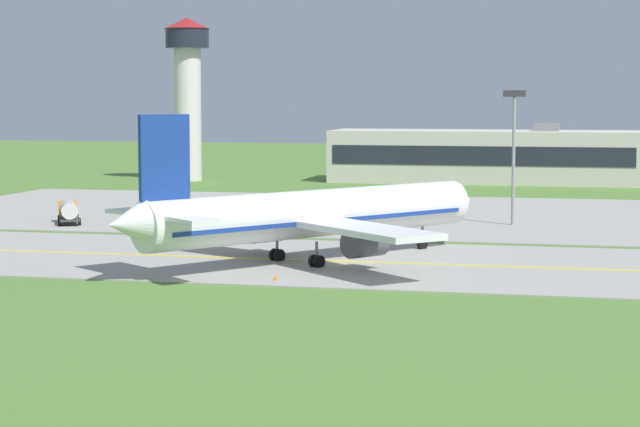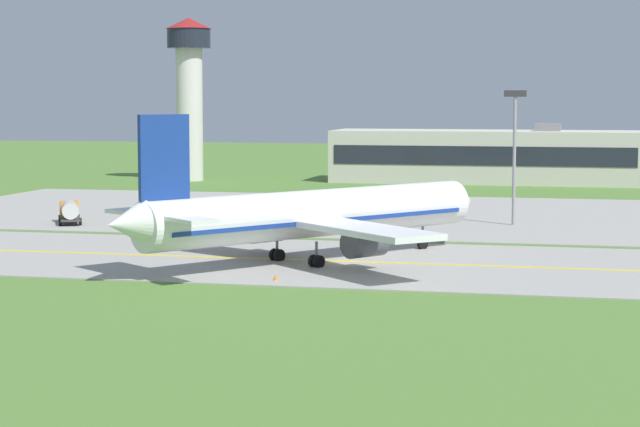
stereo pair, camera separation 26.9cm
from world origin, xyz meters
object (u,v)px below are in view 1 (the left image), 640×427
at_px(control_tower, 188,83).
at_px(apron_light_mast, 514,140).
at_px(service_truck_catering, 69,211).
at_px(service_truck_fuel, 282,203).
at_px(airplane_lead, 310,215).

height_order(control_tower, apron_light_mast, control_tower).
bearing_deg(apron_light_mast, service_truck_catering, -168.22).
height_order(service_truck_fuel, service_truck_catering, service_truck_catering).
xyz_separation_m(airplane_lead, service_truck_fuel, (-12.62, 38.19, -2.60)).
distance_m(service_truck_fuel, control_tower, 63.75).
relative_size(airplane_lead, apron_light_mast, 2.31).
distance_m(control_tower, apron_light_mast, 82.62).
xyz_separation_m(service_truck_fuel, apron_light_mast, (27.23, -4.68, 7.79)).
bearing_deg(control_tower, service_truck_fuel, -60.54).
relative_size(control_tower, apron_light_mast, 1.83).
xyz_separation_m(service_truck_fuel, control_tower, (-30.51, 54.02, 14.70)).
bearing_deg(service_truck_fuel, apron_light_mast, -9.76).
bearing_deg(service_truck_catering, apron_light_mast, 11.78).
relative_size(airplane_lead, service_truck_catering, 5.41).
xyz_separation_m(service_truck_catering, apron_light_mast, (47.57, 9.92, 7.79)).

